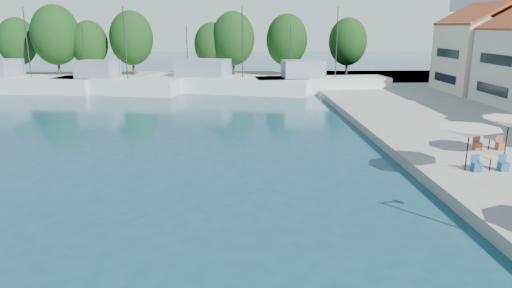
{
  "coord_description": "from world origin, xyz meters",
  "views": [
    {
      "loc": [
        -3.37,
        1.25,
        7.87
      ],
      "look_at": [
        -2.34,
        26.0,
        1.35
      ],
      "focal_mm": 32.0,
      "sensor_mm": 36.0,
      "label": 1
    }
  ],
  "objects_px": {
    "trawler_02": "(113,84)",
    "trawler_04": "(319,84)",
    "umbrella_cream": "(509,123)",
    "trawler_01": "(13,83)",
    "umbrella_white": "(469,133)",
    "trawler_03": "(223,83)"
  },
  "relations": [
    {
      "from": "trawler_02",
      "to": "trawler_04",
      "type": "bearing_deg",
      "value": 13.35
    },
    {
      "from": "umbrella_cream",
      "to": "trawler_02",
      "type": "bearing_deg",
      "value": 135.29
    },
    {
      "from": "trawler_02",
      "to": "umbrella_white",
      "type": "relative_size",
      "value": 4.96
    },
    {
      "from": "trawler_01",
      "to": "umbrella_cream",
      "type": "bearing_deg",
      "value": -27.41
    },
    {
      "from": "umbrella_white",
      "to": "umbrella_cream",
      "type": "relative_size",
      "value": 1.06
    },
    {
      "from": "trawler_02",
      "to": "trawler_04",
      "type": "xyz_separation_m",
      "value": [
        24.14,
        -0.16,
        -0.0
      ]
    },
    {
      "from": "umbrella_white",
      "to": "umbrella_cream",
      "type": "height_order",
      "value": "umbrella_white"
    },
    {
      "from": "umbrella_white",
      "to": "umbrella_cream",
      "type": "xyz_separation_m",
      "value": [
        3.6,
        2.61,
        -0.08
      ]
    },
    {
      "from": "trawler_03",
      "to": "trawler_02",
      "type": "bearing_deg",
      "value": -159.03
    },
    {
      "from": "trawler_01",
      "to": "umbrella_white",
      "type": "distance_m",
      "value": 51.73
    },
    {
      "from": "trawler_01",
      "to": "umbrella_cream",
      "type": "relative_size",
      "value": 7.01
    },
    {
      "from": "umbrella_cream",
      "to": "trawler_03",
      "type": "bearing_deg",
      "value": 119.2
    },
    {
      "from": "trawler_02",
      "to": "umbrella_cream",
      "type": "height_order",
      "value": "trawler_02"
    },
    {
      "from": "trawler_04",
      "to": "umbrella_white",
      "type": "height_order",
      "value": "trawler_04"
    },
    {
      "from": "umbrella_white",
      "to": "trawler_04",
      "type": "bearing_deg",
      "value": 93.56
    },
    {
      "from": "trawler_03",
      "to": "umbrella_cream",
      "type": "relative_size",
      "value": 6.98
    },
    {
      "from": "trawler_01",
      "to": "trawler_03",
      "type": "xyz_separation_m",
      "value": [
        25.32,
        -1.32,
        0.0
      ]
    },
    {
      "from": "trawler_04",
      "to": "umbrella_cream",
      "type": "distance_m",
      "value": 29.82
    },
    {
      "from": "trawler_02",
      "to": "umbrella_white",
      "type": "xyz_separation_m",
      "value": [
        26.12,
        -32.02,
        1.52
      ]
    },
    {
      "from": "trawler_02",
      "to": "trawler_04",
      "type": "distance_m",
      "value": 24.14
    },
    {
      "from": "trawler_02",
      "to": "trawler_03",
      "type": "xyz_separation_m",
      "value": [
        12.74,
        0.96,
        -0.0
      ]
    },
    {
      "from": "trawler_02",
      "to": "trawler_04",
      "type": "relative_size",
      "value": 0.96
    }
  ]
}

